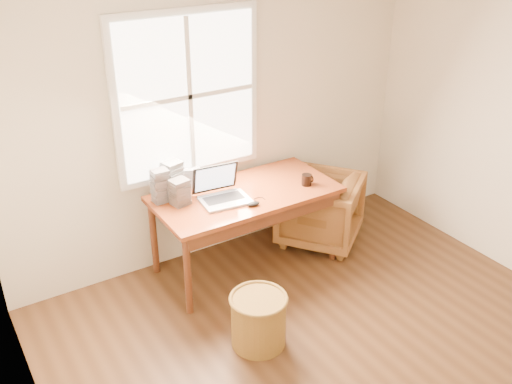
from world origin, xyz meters
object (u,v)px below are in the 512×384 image
at_px(armchair, 320,209).
at_px(laptop, 225,188).
at_px(cd_stack_a, 173,178).
at_px(coffee_mug, 307,180).
at_px(wicker_stool, 258,321).
at_px(desk, 246,194).

xyz_separation_m(armchair, laptop, (-1.07, -0.07, 0.54)).
bearing_deg(cd_stack_a, coffee_mug, -23.66).
bearing_deg(coffee_mug, wicker_stool, -134.78).
bearing_deg(laptop, armchair, 9.71).
relative_size(laptop, cd_stack_a, 1.22).
bearing_deg(cd_stack_a, wicker_stool, -86.44).
xyz_separation_m(desk, laptop, (-0.24, -0.07, 0.15)).
relative_size(coffee_mug, cd_stack_a, 0.33).
bearing_deg(armchair, desk, -36.86).
height_order(wicker_stool, laptop, laptop).
height_order(laptop, cd_stack_a, cd_stack_a).
xyz_separation_m(armchair, cd_stack_a, (-1.37, 0.30, 0.56)).
bearing_deg(cd_stack_a, desk, -29.27).
relative_size(wicker_stool, laptop, 1.10).
bearing_deg(laptop, wicker_stool, -98.34).
bearing_deg(desk, armchair, 0.00).
xyz_separation_m(wicker_stool, coffee_mug, (0.99, 0.78, 0.60)).
distance_m(coffee_mug, cd_stack_a, 1.17).
height_order(desk, coffee_mug, coffee_mug).
relative_size(laptop, coffee_mug, 3.71).
bearing_deg(armchair, coffee_mug, -8.09).
height_order(wicker_stool, cd_stack_a, cd_stack_a).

